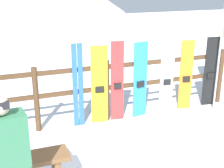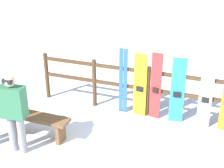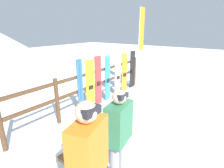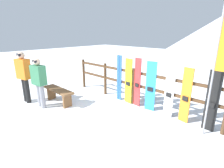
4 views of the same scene
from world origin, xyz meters
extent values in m
plane|color=white|center=(0.00, 0.00, 0.00)|extent=(40.00, 40.00, 0.00)
cylinder|color=#4C331E|center=(-2.66, 1.90, 0.60)|extent=(0.10, 0.10, 1.20)
cylinder|color=#4C331E|center=(-1.33, 1.90, 0.60)|extent=(0.10, 0.10, 1.20)
cylinder|color=#4C331E|center=(0.00, 1.90, 0.60)|extent=(0.10, 0.10, 1.20)
cylinder|color=#4C331E|center=(1.33, 1.90, 0.60)|extent=(0.10, 0.10, 1.20)
cube|color=#4C331E|center=(0.00, 1.90, 0.66)|extent=(5.31, 0.05, 0.08)
cube|color=#4C331E|center=(0.00, 1.90, 1.08)|extent=(5.31, 0.05, 0.08)
cube|color=brown|center=(-1.83, 0.21, 0.46)|extent=(1.36, 0.36, 0.06)
cube|color=brown|center=(-2.34, 0.21, 0.22)|extent=(0.08, 0.29, 0.43)
cube|color=brown|center=(-1.33, 0.21, 0.22)|extent=(0.08, 0.29, 0.43)
cylinder|color=gray|center=(-2.03, -0.35, 0.38)|extent=(0.15, 0.15, 0.76)
cylinder|color=gray|center=(-1.82, -0.35, 0.38)|extent=(0.15, 0.15, 0.76)
cube|color=#33724C|center=(-1.93, -0.35, 1.06)|extent=(0.50, 0.32, 0.60)
sphere|color=#D8B293|center=(-1.93, -0.35, 1.46)|extent=(0.20, 0.20, 0.20)
cube|color=black|center=(-1.93, -0.41, 1.48)|extent=(0.18, 0.07, 0.07)
cube|color=blue|center=(-0.63, 1.85, 0.79)|extent=(0.09, 0.02, 1.57)
cube|color=blue|center=(-0.52, 1.85, 0.79)|extent=(0.09, 0.02, 1.57)
cube|color=yellow|center=(-0.17, 1.84, 0.75)|extent=(0.31, 0.07, 1.50)
cube|color=black|center=(-0.17, 1.82, 0.68)|extent=(0.17, 0.06, 0.12)
cube|color=red|center=(0.19, 1.84, 0.78)|extent=(0.25, 0.06, 1.56)
cube|color=black|center=(0.19, 1.82, 0.70)|extent=(0.14, 0.05, 0.12)
cube|color=#288CE0|center=(0.68, 1.84, 0.75)|extent=(0.31, 0.08, 1.51)
cube|color=black|center=(0.68, 1.82, 0.68)|extent=(0.17, 0.06, 0.12)
cube|color=white|center=(1.27, 1.84, 0.73)|extent=(0.28, 0.06, 1.45)
cube|color=black|center=(1.27, 1.82, 0.65)|extent=(0.15, 0.05, 0.12)
camera|label=1|loc=(-1.90, -3.38, 2.64)|focal=50.00mm
camera|label=2|loc=(1.54, -4.38, 3.62)|focal=50.00mm
camera|label=3|loc=(-3.78, -1.57, 2.35)|focal=28.00mm
camera|label=4|loc=(3.27, -2.53, 2.34)|focal=28.00mm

